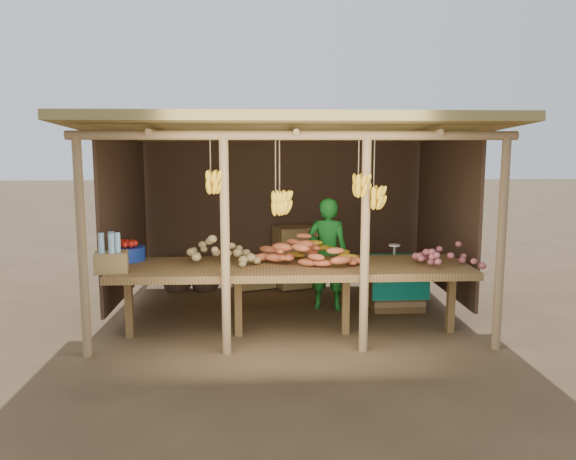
{
  "coord_description": "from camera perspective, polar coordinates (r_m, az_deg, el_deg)",
  "views": [
    {
      "loc": [
        -0.35,
        -7.01,
        2.08
      ],
      "look_at": [
        0.0,
        0.0,
        1.05
      ],
      "focal_mm": 35.0,
      "sensor_mm": 36.0,
      "label": 1
    }
  ],
  "objects": [
    {
      "name": "ground",
      "position": [
        7.32,
        0.0,
        -8.16
      ],
      "size": [
        60.0,
        60.0,
        0.0
      ],
      "primitive_type": "plane",
      "color": "brown",
      "rests_on": "ground"
    },
    {
      "name": "carton_stack",
      "position": [
        8.39,
        -0.72,
        -3.23
      ],
      "size": [
        1.29,
        0.6,
        0.9
      ],
      "color": "olive",
      "rests_on": "ground"
    },
    {
      "name": "tomato_basin",
      "position": [
        6.7,
        -16.19,
        -2.16
      ],
      "size": [
        0.45,
        0.45,
        0.23
      ],
      "rotation": [
        0.0,
        0.0,
        0.12
      ],
      "color": "navy",
      "rests_on": "counter"
    },
    {
      "name": "vendor",
      "position": [
        7.25,
        4.03,
        -2.42
      ],
      "size": [
        0.6,
        0.47,
        1.46
      ],
      "primitive_type": "imported",
      "rotation": [
        0.0,
        0.0,
        2.88
      ],
      "color": "#197422",
      "rests_on": "ground"
    },
    {
      "name": "sweet_potato_heap",
      "position": [
        6.24,
        2.07,
        -1.81
      ],
      "size": [
        1.2,
        0.87,
        0.36
      ],
      "primitive_type": null,
      "rotation": [
        0.0,
        0.0,
        -0.22
      ],
      "color": "#C75B33",
      "rests_on": "counter"
    },
    {
      "name": "burlap_sacks",
      "position": [
        8.38,
        -9.8,
        -4.29
      ],
      "size": [
        0.86,
        0.45,
        0.61
      ],
      "color": "#452F20",
      "rests_on": "ground"
    },
    {
      "name": "onion_heap",
      "position": [
        6.35,
        16.14,
        -1.97
      ],
      "size": [
        0.83,
        0.53,
        0.36
      ],
      "primitive_type": null,
      "rotation": [
        0.0,
        0.0,
        -0.06
      ],
      "color": "#A65055",
      "rests_on": "counter"
    },
    {
      "name": "bottle_box",
      "position": [
        6.1,
        -17.53,
        -2.61
      ],
      "size": [
        0.37,
        0.32,
        0.42
      ],
      "color": "olive",
      "rests_on": "counter"
    },
    {
      "name": "tarp_crate",
      "position": [
        7.48,
        10.85,
        -5.12
      ],
      "size": [
        0.74,
        0.64,
        0.87
      ],
      "color": "brown",
      "rests_on": "ground"
    },
    {
      "name": "stall_structure",
      "position": [
        7.02,
        -0.03,
        7.01
      ],
      "size": [
        4.7,
        3.5,
        2.43
      ],
      "color": "#99774F",
      "rests_on": "ground"
    },
    {
      "name": "counter",
      "position": [
        6.22,
        0.44,
        -4.11
      ],
      "size": [
        3.9,
        1.05,
        0.8
      ],
      "color": "brown",
      "rests_on": "ground"
    },
    {
      "name": "potato_heap",
      "position": [
        6.27,
        -6.97,
        -1.82
      ],
      "size": [
        0.91,
        0.59,
        0.36
      ],
      "primitive_type": null,
      "rotation": [
        0.0,
        0.0,
        0.07
      ],
      "color": "#9C8450",
      "rests_on": "counter"
    },
    {
      "name": "banana_pile",
      "position": [
        6.63,
        3.11,
        -1.25
      ],
      "size": [
        0.75,
        0.62,
        0.35
      ],
      "primitive_type": null,
      "rotation": [
        0.0,
        0.0,
        0.41
      ],
      "color": "gold",
      "rests_on": "counter"
    }
  ]
}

